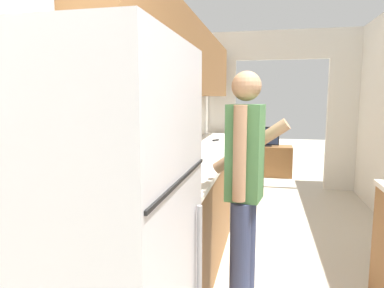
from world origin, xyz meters
The scene contains 9 objects.
wall_left centered at (-1.11, 2.41, 1.51)m, with size 0.38×7.53×2.50m.
wall_far_with_doorway centered at (0.00, 5.16, 1.42)m, with size 2.73×0.06×2.50m.
counter_left centered at (-0.86, 2.84, 0.44)m, with size 0.62×4.03×0.89m.
refrigerator centered at (-0.82, 0.57, 0.82)m, with size 0.72×0.73×1.65m.
range_oven centered at (-0.85, 3.45, 0.45)m, with size 0.66×0.76×1.03m.
person centered at (-0.33, 1.64, 0.87)m, with size 0.52×0.41×1.62m.
tv_cabinet centered at (-0.20, 5.97, 0.28)m, with size 0.95×0.42×0.56m.
television centered at (-0.20, 5.92, 0.74)m, with size 0.46×0.16×0.36m.
knife centered at (-0.86, 4.01, 0.89)m, with size 0.12×0.29×0.02m.
Camera 1 is at (-0.19, -0.51, 1.45)m, focal length 32.00 mm.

